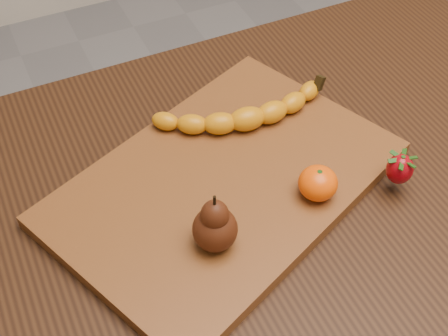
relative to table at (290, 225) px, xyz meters
name	(u,v)px	position (x,y,z in m)	size (l,w,h in m)	color
table	(290,225)	(0.00, 0.00, 0.00)	(1.00, 0.70, 0.76)	black
cutting_board	(224,183)	(-0.09, 0.03, 0.11)	(0.45, 0.30, 0.02)	brown
banana	(247,119)	(-0.02, 0.10, 0.14)	(0.22, 0.06, 0.03)	orange
pear	(215,221)	(-0.15, -0.06, 0.16)	(0.05, 0.05, 0.09)	#401A0A
mandarin	(318,183)	(0.00, -0.05, 0.14)	(0.05, 0.05, 0.04)	#F74E02
strawberry	(400,168)	(0.11, -0.07, 0.14)	(0.04, 0.04, 0.04)	#95040D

